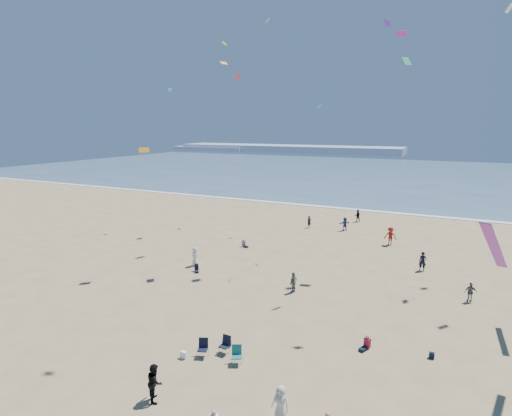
% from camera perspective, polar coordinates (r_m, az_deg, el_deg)
% --- Properties ---
extents(ground, '(220.00, 220.00, 0.00)m').
position_cam_1_polar(ground, '(23.20, -14.16, -21.08)').
color(ground, tan).
rests_on(ground, ground).
extents(ocean, '(220.00, 100.00, 0.06)m').
position_cam_1_polar(ocean, '(111.13, 19.08, 4.57)').
color(ocean, '#476B84').
rests_on(ocean, ground).
extents(surf_line, '(220.00, 1.20, 0.08)m').
position_cam_1_polar(surf_line, '(62.31, 13.33, -0.16)').
color(surf_line, white).
rests_on(surf_line, ground).
extents(headland_far, '(110.00, 20.00, 3.20)m').
position_cam_1_polar(headland_far, '(198.87, 4.38, 8.45)').
color(headland_far, '#7A8EA8').
rests_on(headland_far, ground).
extents(headland_near, '(40.00, 14.00, 2.00)m').
position_cam_1_polar(headland_near, '(212.56, -6.32, 8.45)').
color(headland_near, '#7A8EA8').
rests_on(headland_near, ground).
extents(standing_flyers, '(28.00, 44.58, 1.95)m').
position_cam_1_polar(standing_flyers, '(35.05, 12.80, -7.92)').
color(standing_flyers, silver).
rests_on(standing_flyers, ground).
extents(seated_group, '(16.68, 24.23, 0.84)m').
position_cam_1_polar(seated_group, '(27.32, 0.45, -14.40)').
color(seated_group, white).
rests_on(seated_group, ground).
extents(chair_cluster, '(2.79, 1.51, 1.00)m').
position_cam_1_polar(chair_cluster, '(23.04, -5.02, -19.52)').
color(chair_cluster, black).
rests_on(chair_cluster, ground).
extents(white_tote, '(0.35, 0.20, 0.40)m').
position_cam_1_polar(white_tote, '(23.45, -10.29, -19.94)').
color(white_tote, white).
rests_on(white_tote, ground).
extents(black_backpack, '(0.30, 0.22, 0.38)m').
position_cam_1_polar(black_backpack, '(24.18, -4.01, -18.74)').
color(black_backpack, black).
rests_on(black_backpack, ground).
extents(navy_bag, '(0.28, 0.18, 0.34)m').
position_cam_1_polar(navy_bag, '(25.03, 23.81, -18.71)').
color(navy_bag, black).
rests_on(navy_bag, ground).
extents(kites_aloft, '(38.29, 39.85, 26.18)m').
position_cam_1_polar(kites_aloft, '(29.17, 20.78, 15.57)').
color(kites_aloft, '#EDFF29').
rests_on(kites_aloft, ground).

